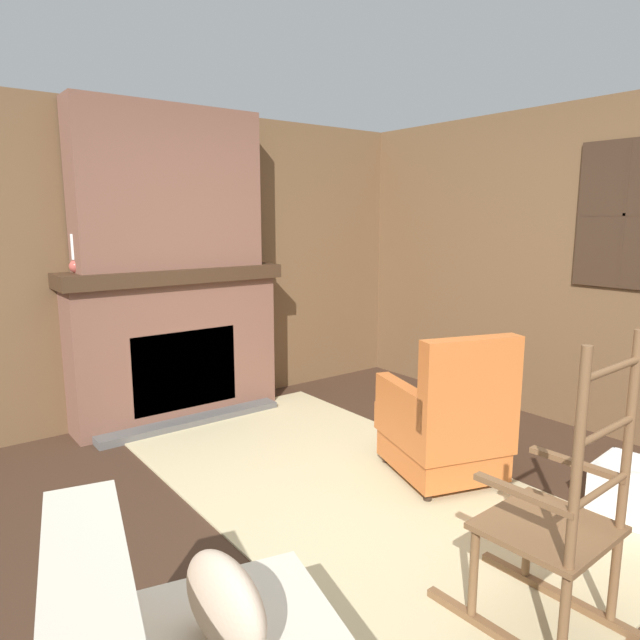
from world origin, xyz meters
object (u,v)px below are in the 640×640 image
oil_lamp_vase (76,259)px  storage_case (219,256)px  decorative_plate_on_mantel (158,251)px  firewood_stack (422,401)px  rocking_chair (557,536)px  laundry_basket (640,493)px  armchair (446,426)px

oil_lamp_vase → storage_case: bearing=90.0°
storage_case → decorative_plate_on_mantel: 0.52m
firewood_stack → decorative_plate_on_mantel: bearing=-121.3°
rocking_chair → laundry_basket: 1.23m
armchair → firewood_stack: bearing=-23.2°
firewood_stack → oil_lamp_vase: (-1.10, -2.47, 1.27)m
rocking_chair → storage_case: bearing=-7.3°
firewood_stack → laundry_basket: laundry_basket is taller
armchair → laundry_basket: size_ratio=2.03×
storage_case → laundry_basket: bearing=16.2°
oil_lamp_vase → decorative_plate_on_mantel: 0.62m
rocking_chair → storage_case: size_ratio=5.32×
armchair → oil_lamp_vase: (-2.12, -1.57, 0.98)m
armchair → decorative_plate_on_mantel: decorative_plate_on_mantel is taller
rocking_chair → laundry_basket: bearing=-83.6°
armchair → decorative_plate_on_mantel: 2.55m
firewood_stack → storage_case: storage_case is taller
rocking_chair → laundry_basket: rocking_chair is taller
rocking_chair → oil_lamp_vase: oil_lamp_vase is taller
laundry_basket → oil_lamp_vase: bearing=-146.6°
firewood_stack → decorative_plate_on_mantel: 2.53m
firewood_stack → laundry_basket: bearing=-12.3°
laundry_basket → storage_case: 3.42m
rocking_chair → decorative_plate_on_mantel: (-3.29, -0.24, 0.95)m
armchair → storage_case: bearing=29.8°
laundry_basket → decorative_plate_on_mantel: 3.63m
firewood_stack → oil_lamp_vase: bearing=-114.1°
armchair → oil_lamp_vase: size_ratio=3.42×
laundry_basket → decorative_plate_on_mantel: (-3.11, -1.42, 1.22)m
armchair → firewood_stack: armchair is taller
armchair → oil_lamp_vase: bearing=54.8°
rocking_chair → storage_case: storage_case is taller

